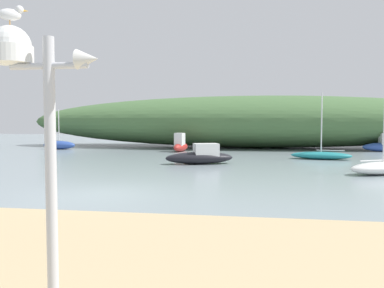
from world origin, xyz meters
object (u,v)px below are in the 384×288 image
seagull_on_radar (11,14)px  motorboat_near_shore (180,145)px  sailboat_far_left (383,168)px  sailboat_far_right (59,145)px  motorboat_mid_channel (384,145)px  sailboat_outer_mooring (321,155)px  motorboat_inner_mooring (201,156)px  mast_structure (26,86)px

seagull_on_radar → motorboat_near_shore: seagull_on_radar is taller
sailboat_far_left → sailboat_far_right: 27.24m
seagull_on_radar → motorboat_near_shore: bearing=97.1°
motorboat_mid_channel → sailboat_outer_mooring: size_ratio=0.77×
motorboat_inner_mooring → motorboat_mid_channel: (13.89, 11.90, 0.10)m
sailboat_far_left → sailboat_far_right: size_ratio=1.15×
mast_structure → sailboat_far_left: bearing=62.3°
seagull_on_radar → sailboat_far_right: size_ratio=0.08×
seagull_on_radar → sailboat_far_left: 18.64m
motorboat_inner_mooring → sailboat_far_left: bearing=-19.0°
sailboat_outer_mooring → sailboat_far_left: bearing=-76.9°
mast_structure → sailboat_far_right: (-15.16, 29.67, -2.51)m
seagull_on_radar → motorboat_inner_mooring: (-0.59, 19.36, -3.21)m
mast_structure → motorboat_inner_mooring: mast_structure is taller
motorboat_near_shore → sailboat_far_right: 11.44m
sailboat_far_left → motorboat_near_shore: sailboat_far_left is taller
sailboat_far_right → sailboat_outer_mooring: size_ratio=0.81×
sailboat_far_left → motorboat_near_shore: 17.57m
sailboat_far_left → motorboat_near_shore: bearing=134.3°
motorboat_near_shore → sailboat_far_right: bearing=175.4°
sailboat_far_left → motorboat_near_shore: (-12.26, 12.58, 0.24)m
sailboat_far_right → mast_structure: bearing=-62.9°
seagull_on_radar → sailboat_outer_mooring: sailboat_outer_mooring is taller
motorboat_inner_mooring → motorboat_near_shore: (-3.01, 9.39, 0.09)m
sailboat_far_left → sailboat_outer_mooring: bearing=103.1°
seagull_on_radar → sailboat_far_right: 33.40m
mast_structure → motorboat_inner_mooring: (-0.75, 19.37, -2.44)m
motorboat_near_shore → motorboat_mid_channel: motorboat_mid_channel is taller
motorboat_mid_channel → sailboat_far_right: 28.34m
motorboat_near_shore → motorboat_mid_channel: 17.08m
sailboat_outer_mooring → motorboat_inner_mooring: bearing=-151.3°
sailboat_far_left → motorboat_mid_channel: size_ratio=1.20×
seagull_on_radar → sailboat_outer_mooring: size_ratio=0.06×
sailboat_far_left → sailboat_outer_mooring: 7.52m
motorboat_inner_mooring → sailboat_far_right: sailboat_far_right is taller
mast_structure → sailboat_far_right: 33.41m
mast_structure → sailboat_far_left: size_ratio=0.81×
mast_structure → seagull_on_radar: 0.79m
sailboat_far_right → sailboat_outer_mooring: sailboat_outer_mooring is taller
motorboat_inner_mooring → sailboat_far_right: (-14.40, 10.31, -0.07)m
sailboat_outer_mooring → seagull_on_radar: bearing=-106.5°
mast_structure → motorboat_mid_channel: bearing=67.2°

